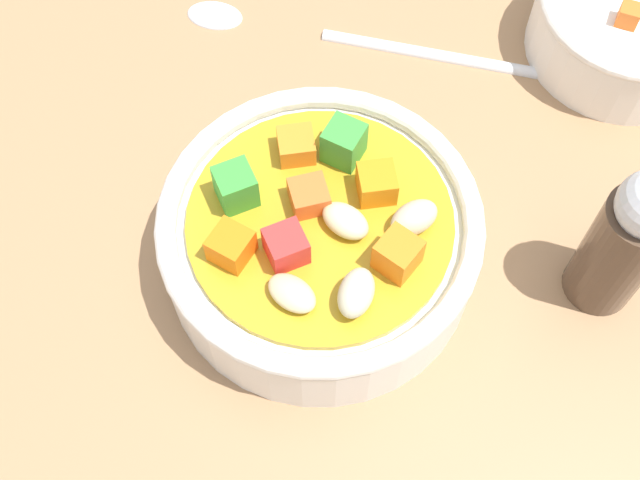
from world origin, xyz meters
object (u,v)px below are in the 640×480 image
object	(u,v)px
spoon	(328,32)
pepper_shaker	(627,241)
side_bowl_small	(631,23)
soup_bowl_main	(320,237)

from	to	relation	value
spoon	pepper_shaker	size ratio (longest dim) A/B	2.22
spoon	side_bowl_small	distance (cm)	17.13
side_bowl_small	spoon	bearing A→B (deg)	103.88
soup_bowl_main	spoon	bearing A→B (deg)	15.52
soup_bowl_main	spoon	size ratio (longest dim) A/B	0.73
side_bowl_small	pepper_shaker	size ratio (longest dim) A/B	1.16
soup_bowl_main	side_bowl_small	xyz separation A→B (cm)	(18.43, -12.55, -0.41)
side_bowl_small	pepper_shaker	bearing A→B (deg)	-176.28
spoon	pepper_shaker	world-z (taller)	pepper_shaker
spoon	side_bowl_small	xyz separation A→B (cm)	(4.09, -16.54, 1.83)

